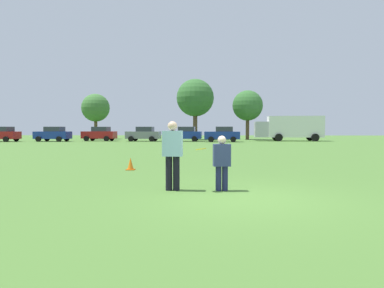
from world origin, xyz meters
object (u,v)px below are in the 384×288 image
object	(u,v)px
player_thrower	(173,152)
box_truck	(290,127)
parked_car_near_left	(1,134)
parked_car_near_right	(185,134)
parked_car_mid_left	(53,134)
parked_car_far_right	(223,134)
parked_car_center	(100,134)
player_defender	(222,160)
parked_car_mid_right	(144,134)
traffic_cone	(130,164)
frisbee	(201,149)

from	to	relation	value
player_thrower	box_truck	xyz separation A→B (m)	(11.58, 35.59, 0.74)
parked_car_near_left	parked_car_near_right	distance (m)	22.40
parked_car_mid_left	parked_car_far_right	size ratio (longest dim) A/B	1.00
box_truck	parked_car_center	bearing A→B (deg)	-177.41
player_defender	parked_car_mid_right	size ratio (longest dim) A/B	0.33
parked_car_center	box_truck	size ratio (longest dim) A/B	0.50
player_defender	parked_car_center	world-z (taller)	parked_car_center
traffic_cone	player_thrower	bearing A→B (deg)	-64.22
frisbee	traffic_cone	world-z (taller)	frisbee
player_defender	parked_car_near_left	bearing A→B (deg)	128.60
parked_car_mid_left	parked_car_center	bearing A→B (deg)	20.08
player_defender	parked_car_center	distance (m)	37.26
player_thrower	parked_car_mid_right	size ratio (longest dim) A/B	0.42
frisbee	parked_car_center	size ratio (longest dim) A/B	0.06
player_thrower	parked_car_center	bearing A→B (deg)	110.42
traffic_cone	parked_car_near_left	size ratio (longest dim) A/B	0.11
parked_car_near_left	parked_car_mid_right	distance (m)	17.21
frisbee	parked_car_center	distance (m)	37.15
player_defender	box_truck	bearing A→B (deg)	73.85
parked_car_near_left	parked_car_far_right	bearing A→B (deg)	1.00
box_truck	traffic_cone	bearing A→B (deg)	-113.53
player_thrower	frisbee	size ratio (longest dim) A/B	6.55
traffic_cone	parked_car_near_right	bearing A→B (deg)	89.47
player_thrower	frisbee	distance (m)	0.75
parked_car_far_right	player_thrower	bearing A→B (deg)	-94.99
parked_car_far_right	box_truck	bearing A→B (deg)	20.84
traffic_cone	box_truck	xyz separation A→B (m)	(13.64, 31.32, 1.52)
parked_car_center	parked_car_mid_right	distance (m)	5.88
parked_car_far_right	box_truck	xyz separation A→B (m)	(8.76, 3.33, 0.83)
player_thrower	parked_car_near_right	xyz separation A→B (m)	(-1.79, 33.75, -0.08)
parked_car_mid_right	parked_car_far_right	size ratio (longest dim) A/B	1.00
player_thrower	parked_car_near_left	distance (m)	39.89
player_defender	parked_car_near_right	xyz separation A→B (m)	(-3.06, 33.76, 0.14)
parked_car_near_right	player_defender	bearing A→B (deg)	-84.82
player_defender	parked_car_near_right	distance (m)	33.89
parked_car_near_left	parked_car_center	world-z (taller)	same
player_thrower	traffic_cone	bearing A→B (deg)	115.78
parked_car_near_left	box_truck	size ratio (longest dim) A/B	0.50
parked_car_near_left	parked_car_mid_right	world-z (taller)	same
traffic_cone	parked_car_mid_right	world-z (taller)	parked_car_mid_right
player_thrower	box_truck	distance (m)	37.43
parked_car_mid_right	parked_car_far_right	distance (m)	9.93
parked_car_mid_right	player_defender	bearing A→B (deg)	-76.21
parked_car_near_left	traffic_cone	bearing A→B (deg)	-51.30
parked_car_near_left	parked_car_near_right	bearing A→B (deg)	5.04
frisbee	parked_car_far_right	world-z (taller)	parked_car_far_right
player_defender	frisbee	world-z (taller)	player_defender
box_truck	parked_car_mid_right	bearing A→B (deg)	-174.27
parked_car_near_left	parked_car_center	bearing A→B (deg)	13.49
parked_car_mid_right	box_truck	world-z (taller)	box_truck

